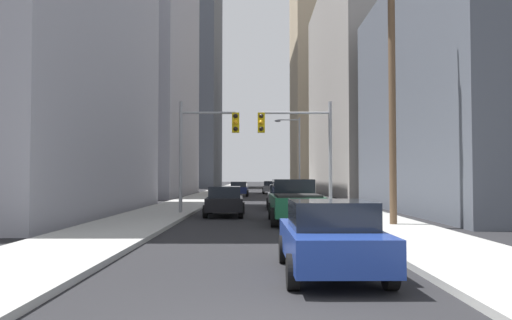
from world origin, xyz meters
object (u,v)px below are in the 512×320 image
at_px(traffic_signal_near_left, 206,139).
at_px(traffic_signal_near_right, 299,138).
at_px(sedan_grey, 271,187).
at_px(sedan_black, 225,201).
at_px(sedan_navy, 239,189).
at_px(sedan_blue, 330,237).
at_px(sedan_silver, 283,197).
at_px(pickup_truck_green, 295,201).

height_order(traffic_signal_near_left, traffic_signal_near_right, same).
height_order(sedan_grey, traffic_signal_near_left, traffic_signal_near_left).
distance_m(sedan_black, sedan_navy, 25.59).
height_order(sedan_navy, sedan_grey, same).
height_order(sedan_blue, sedan_silver, same).
bearing_deg(sedan_black, traffic_signal_near_right, 8.89).
bearing_deg(sedan_silver, sedan_grey, 89.83).
relative_size(sedan_black, traffic_signal_near_left, 0.71).
xyz_separation_m(pickup_truck_green, sedan_blue, (-0.17, -11.24, -0.16)).
xyz_separation_m(sedan_black, traffic_signal_near_right, (3.85, 0.60, 3.28)).
xyz_separation_m(sedan_black, sedan_grey, (3.35, 33.05, 0.00)).
distance_m(sedan_silver, traffic_signal_near_right, 6.08).
distance_m(sedan_silver, sedan_navy, 20.20).
xyz_separation_m(pickup_truck_green, sedan_black, (-3.28, 3.62, -0.16)).
bearing_deg(pickup_truck_green, sedan_grey, 89.90).
bearing_deg(traffic_signal_near_left, sedan_blue, -74.94).
height_order(sedan_black, sedan_silver, same).
xyz_separation_m(sedan_blue, sedan_grey, (0.23, 47.91, 0.00)).
relative_size(sedan_silver, traffic_signal_near_right, 0.70).
height_order(sedan_silver, sedan_grey, same).
xyz_separation_m(sedan_grey, traffic_signal_near_right, (0.50, -32.44, 3.28)).
bearing_deg(sedan_navy, sedan_black, -89.61).
height_order(pickup_truck_green, sedan_grey, pickup_truck_green).
relative_size(sedan_silver, traffic_signal_near_left, 0.70).
relative_size(sedan_blue, sedan_grey, 1.00).
distance_m(sedan_grey, traffic_signal_near_right, 32.61).
height_order(sedan_black, sedan_navy, same).
xyz_separation_m(pickup_truck_green, traffic_signal_near_left, (-4.33, 4.22, 3.08)).
bearing_deg(sedan_black, sedan_grey, 84.22).
xyz_separation_m(sedan_navy, sedan_grey, (3.52, 7.45, 0.00)).
distance_m(sedan_black, sedan_grey, 33.21).
distance_m(sedan_blue, sedan_silver, 20.55).
height_order(sedan_black, sedan_grey, same).
xyz_separation_m(sedan_navy, traffic_signal_near_left, (-0.87, -24.99, 3.24)).
xyz_separation_m(pickup_truck_green, sedan_silver, (-0.02, 9.30, -0.16)).
bearing_deg(sedan_black, sedan_blue, -78.17).
xyz_separation_m(pickup_truck_green, traffic_signal_near_right, (0.56, 4.22, 3.12)).
bearing_deg(pickup_truck_green, sedan_black, 132.22).
relative_size(pickup_truck_green, traffic_signal_near_right, 0.91).
distance_m(sedan_navy, sedan_grey, 8.24).
height_order(sedan_silver, traffic_signal_near_left, traffic_signal_near_left).
relative_size(pickup_truck_green, traffic_signal_near_left, 0.91).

